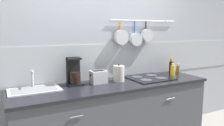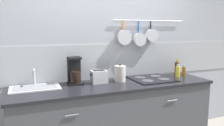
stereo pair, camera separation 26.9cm
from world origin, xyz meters
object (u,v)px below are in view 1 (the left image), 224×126
(bottle_sesame_oil, at_px, (178,70))
(bottle_olive_oil, at_px, (173,70))
(toaster, at_px, (98,77))
(bottle_vinegar, at_px, (171,67))
(kettle, at_px, (119,73))
(coffee_maker, at_px, (74,74))

(bottle_sesame_oil, bearing_deg, bottle_olive_oil, -164.34)
(toaster, height_order, bottle_olive_oil, bottle_olive_oil)
(toaster, distance_m, bottle_olive_oil, 1.17)
(toaster, height_order, bottle_vinegar, bottle_vinegar)
(kettle, relative_size, bottle_olive_oil, 1.23)
(bottle_olive_oil, relative_size, bottle_sesame_oil, 1.14)
(toaster, distance_m, kettle, 0.28)
(coffee_maker, height_order, bottle_sesame_oil, coffee_maker)
(coffee_maker, bearing_deg, kettle, -9.22)
(bottle_vinegar, bearing_deg, bottle_sesame_oil, -46.79)
(coffee_maker, relative_size, toaster, 1.57)
(kettle, xyz_separation_m, bottle_sesame_oil, (1.03, -0.02, -0.03))
(toaster, xyz_separation_m, bottle_sesame_oil, (1.31, -0.05, -0.01))
(bottle_vinegar, xyz_separation_m, bottle_sesame_oil, (0.07, -0.07, -0.03))
(coffee_maker, bearing_deg, bottle_sesame_oil, -4.14)
(toaster, xyz_separation_m, kettle, (0.28, -0.03, 0.02))
(kettle, relative_size, bottle_vinegar, 0.98)
(kettle, relative_size, bottle_sesame_oil, 1.41)
(coffee_maker, distance_m, toaster, 0.31)
(bottle_olive_oil, height_order, bottle_sesame_oil, bottle_olive_oil)
(kettle, bearing_deg, bottle_olive_oil, -4.07)
(bottle_olive_oil, distance_m, bottle_vinegar, 0.14)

